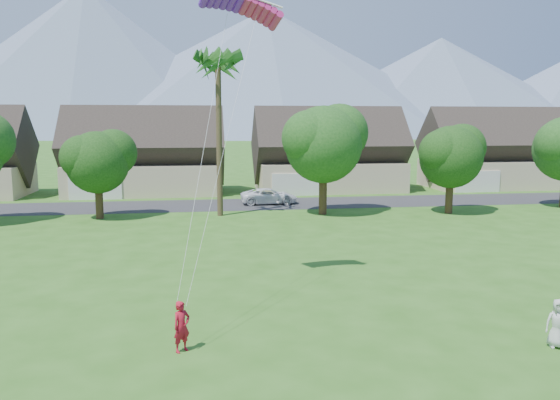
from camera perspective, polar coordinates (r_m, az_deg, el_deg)
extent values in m
plane|color=#2D6019|center=(15.56, 5.61, -19.39)|extent=(500.00, 500.00, 0.00)
cube|color=#2D2D30|center=(48.04, -4.11, -0.46)|extent=(90.00, 7.00, 0.01)
imported|color=#B01427|center=(17.84, -10.24, -12.88)|extent=(0.71, 0.67, 1.64)
imported|color=beige|center=(19.98, 27.06, -11.41)|extent=(0.90, 0.73, 1.59)
imported|color=white|center=(48.18, -1.15, 0.41)|extent=(5.06, 2.44, 1.39)
cone|color=slate|center=(279.59, -19.38, 13.41)|extent=(190.00, 190.00, 70.00)
cone|color=slate|center=(276.43, -1.31, 13.09)|extent=(240.00, 240.00, 62.00)
cone|color=slate|center=(300.46, 16.34, 11.23)|extent=(200.00, 200.00, 50.00)
cube|color=beige|center=(56.94, -13.87, 2.19)|extent=(15.00, 8.00, 3.00)
cube|color=#382D28|center=(56.71, -13.98, 5.49)|extent=(15.75, 8.15, 8.15)
cube|color=silver|center=(53.58, -18.74, 1.20)|extent=(4.80, 0.12, 2.20)
cube|color=beige|center=(58.22, 5.10, 2.52)|extent=(15.00, 8.00, 3.00)
cube|color=#382D28|center=(57.99, 5.14, 5.75)|extent=(15.75, 8.15, 8.15)
cube|color=silver|center=(53.46, 1.71, 1.62)|extent=(4.80, 0.12, 2.20)
cube|color=beige|center=(65.26, 21.57, 2.59)|extent=(15.00, 8.00, 3.00)
cube|color=#382D28|center=(65.06, 21.72, 5.47)|extent=(15.75, 8.15, 8.15)
cube|color=silver|center=(59.74, 19.97, 1.82)|extent=(4.80, 0.12, 2.20)
cylinder|color=#47301C|center=(43.00, -18.35, -0.42)|extent=(0.56, 0.56, 2.18)
sphere|color=#214916|center=(42.67, -18.54, 3.74)|extent=(4.62, 4.62, 4.62)
cylinder|color=#47301C|center=(42.82, 4.50, 0.38)|extent=(0.62, 0.62, 2.82)
sphere|color=#214916|center=(42.46, 4.56, 5.80)|extent=(5.98, 5.98, 5.98)
cylinder|color=#47301C|center=(45.19, 17.25, 0.11)|extent=(0.58, 0.58, 2.30)
sphere|color=#214916|center=(44.87, 17.42, 4.31)|extent=(4.90, 4.90, 4.90)
cylinder|color=#4C3D26|center=(41.92, -6.38, 6.48)|extent=(0.44, 0.44, 12.00)
sphere|color=#286021|center=(42.21, -6.52, 15.06)|extent=(3.00, 3.00, 3.00)
cube|color=#681BCE|center=(23.66, -6.11, 19.77)|extent=(1.78, 1.24, 0.50)
cube|color=#BF236C|center=(23.78, -1.89, 19.75)|extent=(1.78, 1.24, 0.50)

